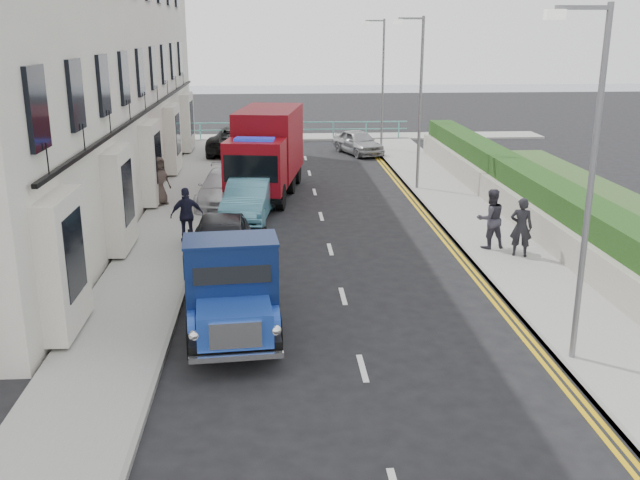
% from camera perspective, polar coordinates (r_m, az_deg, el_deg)
% --- Properties ---
extents(ground, '(120.00, 120.00, 0.00)m').
position_cam_1_polar(ground, '(16.34, 2.54, -7.05)').
color(ground, black).
rests_on(ground, ground).
extents(pavement_west, '(2.40, 38.00, 0.12)m').
position_cam_1_polar(pavement_west, '(24.98, -11.73, 1.20)').
color(pavement_west, gray).
rests_on(pavement_west, ground).
extents(pavement_east, '(2.60, 38.00, 0.12)m').
position_cam_1_polar(pavement_east, '(25.71, 12.12, 1.62)').
color(pavement_east, gray).
rests_on(pavement_east, ground).
extents(promenade, '(30.00, 2.50, 0.12)m').
position_cam_1_polar(promenade, '(44.38, -1.62, 8.22)').
color(promenade, gray).
rests_on(promenade, ground).
extents(sea_plane, '(120.00, 120.00, 0.00)m').
position_cam_1_polar(sea_plane, '(75.17, -2.60, 11.63)').
color(sea_plane, slate).
rests_on(sea_plane, ground).
extents(terrace_west, '(6.31, 30.20, 14.25)m').
position_cam_1_polar(terrace_west, '(28.93, -20.31, 16.87)').
color(terrace_west, silver).
rests_on(terrace_west, ground).
extents(garden_east, '(1.45, 28.00, 1.75)m').
position_cam_1_polar(garden_east, '(26.11, 16.28, 3.44)').
color(garden_east, '#B2AD9E').
rests_on(garden_east, ground).
extents(seafront_railing, '(13.00, 0.08, 1.11)m').
position_cam_1_polar(seafront_railing, '(43.51, -1.58, 8.74)').
color(seafront_railing, '#59B2A5').
rests_on(seafront_railing, ground).
extents(lamp_near, '(1.23, 0.18, 7.00)m').
position_cam_1_polar(lamp_near, '(14.39, 20.52, 5.32)').
color(lamp_near, slate).
rests_on(lamp_near, ground).
extents(lamp_mid, '(1.23, 0.18, 7.00)m').
position_cam_1_polar(lamp_mid, '(29.57, 7.81, 11.52)').
color(lamp_mid, slate).
rests_on(lamp_mid, ground).
extents(lamp_far, '(1.23, 0.18, 7.00)m').
position_cam_1_polar(lamp_far, '(39.39, 4.88, 12.86)').
color(lamp_far, slate).
rests_on(lamp_far, ground).
extents(bedford_lorry, '(2.31, 5.03, 2.31)m').
position_cam_1_polar(bedford_lorry, '(15.48, -7.04, -4.30)').
color(bedford_lorry, black).
rests_on(bedford_lorry, ground).
extents(red_lorry, '(3.22, 6.76, 3.40)m').
position_cam_1_polar(red_lorry, '(29.05, -4.29, 7.19)').
color(red_lorry, black).
rests_on(red_lorry, ground).
extents(parked_car_front, '(1.88, 4.40, 1.48)m').
position_cam_1_polar(parked_car_front, '(20.26, -7.89, -0.22)').
color(parked_car_front, black).
rests_on(parked_car_front, ground).
extents(parked_car_mid, '(1.96, 4.37, 1.39)m').
position_cam_1_polar(parked_car_mid, '(25.54, -5.74, 3.28)').
color(parked_car_mid, teal).
rests_on(parked_car_mid, ground).
extents(parked_car_rear, '(2.12, 4.60, 1.30)m').
position_cam_1_polar(parked_car_rear, '(27.61, -7.69, 4.13)').
color(parked_car_rear, silver).
rests_on(parked_car_rear, ground).
extents(seafront_car_left, '(3.38, 5.98, 1.58)m').
position_cam_1_polar(seafront_car_left, '(38.83, -6.50, 7.99)').
color(seafront_car_left, black).
rests_on(seafront_car_left, ground).
extents(seafront_car_right, '(2.74, 4.09, 1.29)m').
position_cam_1_polar(seafront_car_right, '(38.68, 3.08, 7.83)').
color(seafront_car_right, '#98999C').
rests_on(seafront_car_right, ground).
extents(pedestrian_east_near, '(0.75, 0.62, 1.75)m').
position_cam_1_polar(pedestrian_east_near, '(21.52, 15.79, 1.01)').
color(pedestrian_east_near, black).
rests_on(pedestrian_east_near, pavement_east).
extents(pedestrian_east_far, '(1.00, 0.84, 1.83)m').
position_cam_1_polar(pedestrian_east_far, '(22.07, 13.49, 1.67)').
color(pedestrian_east_far, '#34323D').
rests_on(pedestrian_east_far, pavement_east).
extents(pedestrian_west_near, '(1.09, 0.65, 1.73)m').
position_cam_1_polar(pedestrian_west_near, '(22.44, -10.60, 1.97)').
color(pedestrian_west_near, black).
rests_on(pedestrian_west_near, pavement_west).
extents(pedestrian_west_far, '(1.05, 1.04, 1.83)m').
position_cam_1_polar(pedestrian_west_far, '(27.51, -12.77, 4.65)').
color(pedestrian_west_far, '#3F332D').
rests_on(pedestrian_west_far, pavement_west).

